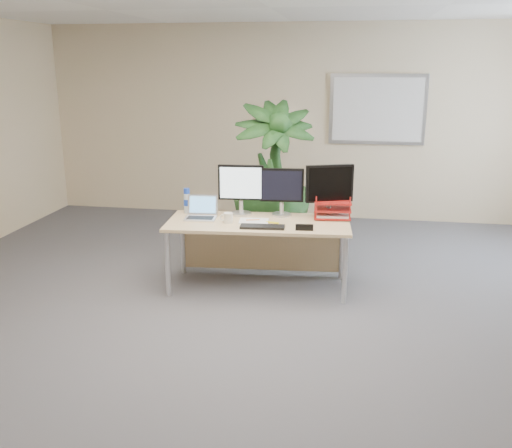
% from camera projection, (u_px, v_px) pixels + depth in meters
% --- Properties ---
extents(floor, '(8.00, 8.00, 0.00)m').
position_uv_depth(floor, '(231.00, 339.00, 4.61)').
color(floor, '#49484D').
rests_on(floor, ground).
extents(back_wall, '(7.00, 0.04, 2.70)m').
position_uv_depth(back_wall, '(290.00, 123.00, 8.04)').
color(back_wall, beige).
rests_on(back_wall, floor).
extents(whiteboard, '(1.30, 0.04, 0.95)m').
position_uv_depth(whiteboard, '(377.00, 109.00, 7.75)').
color(whiteboard, '#AEAFB3').
rests_on(whiteboard, back_wall).
extents(desk, '(1.81, 0.87, 0.68)m').
position_uv_depth(desk, '(259.00, 233.00, 5.65)').
color(desk, '#D6B47E').
rests_on(desk, floor).
extents(floor_plant, '(1.06, 1.06, 1.50)m').
position_uv_depth(floor_plant, '(272.00, 194.00, 6.37)').
color(floor_plant, '#133616').
rests_on(floor_plant, floor).
extents(monitor_left, '(0.46, 0.21, 0.51)m').
position_uv_depth(monitor_left, '(241.00, 186.00, 5.70)').
color(monitor_left, silver).
rests_on(monitor_left, desk).
extents(monitor_right, '(0.43, 0.20, 0.48)m').
position_uv_depth(monitor_right, '(282.00, 189.00, 5.66)').
color(monitor_right, silver).
rests_on(monitor_right, desk).
extents(monitor_dark, '(0.46, 0.22, 0.53)m').
position_uv_depth(monitor_dark, '(330.00, 188.00, 5.57)').
color(monitor_dark, silver).
rests_on(monitor_dark, desk).
extents(laptop, '(0.32, 0.28, 0.22)m').
position_uv_depth(laptop, '(201.00, 212.00, 5.64)').
color(laptop, silver).
rests_on(laptop, desk).
extents(keyboard, '(0.42, 0.17, 0.02)m').
position_uv_depth(keyboard, '(262.00, 227.00, 5.30)').
color(keyboard, black).
rests_on(keyboard, desk).
extents(coffee_mug, '(0.13, 0.09, 0.10)m').
position_uv_depth(coffee_mug, '(228.00, 218.00, 5.46)').
color(coffee_mug, silver).
rests_on(coffee_mug, desk).
extents(spiral_notebook, '(0.30, 0.23, 0.01)m').
position_uv_depth(spiral_notebook, '(254.00, 221.00, 5.51)').
color(spiral_notebook, white).
rests_on(spiral_notebook, desk).
extents(orange_pen, '(0.13, 0.05, 0.01)m').
position_uv_depth(orange_pen, '(253.00, 220.00, 5.52)').
color(orange_pen, orange).
rests_on(orange_pen, spiral_notebook).
extents(yellow_highlighter, '(0.13, 0.05, 0.02)m').
position_uv_depth(yellow_highlighter, '(272.00, 223.00, 5.45)').
color(yellow_highlighter, '#FFF41A').
rests_on(yellow_highlighter, desk).
extents(water_bottle, '(0.07, 0.07, 0.26)m').
position_uv_depth(water_bottle, '(187.00, 201.00, 5.81)').
color(water_bottle, white).
rests_on(water_bottle, desk).
extents(letter_tray, '(0.38, 0.30, 0.17)m').
position_uv_depth(letter_tray, '(332.00, 210.00, 5.63)').
color(letter_tray, '#A01713').
rests_on(letter_tray, desk).
extents(stapler, '(0.17, 0.06, 0.05)m').
position_uv_depth(stapler, '(304.00, 227.00, 5.22)').
color(stapler, black).
rests_on(stapler, desk).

